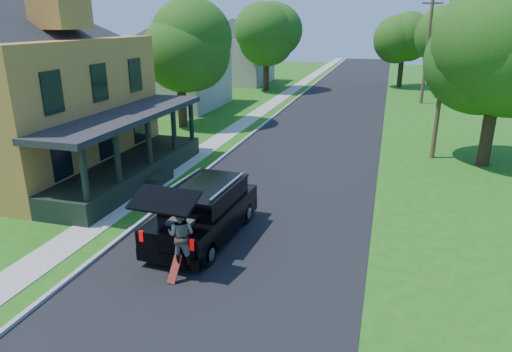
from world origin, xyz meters
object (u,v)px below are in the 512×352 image
(black_suv, at_px, (203,212))
(utility_pole_near, at_px, (443,72))
(tree_right_near, at_px, (501,44))
(skateboarder, at_px, (181,235))

(black_suv, xyz_separation_m, utility_pole_near, (8.09, 12.22, 3.53))
(black_suv, height_order, tree_right_near, tree_right_near)
(skateboarder, xyz_separation_m, utility_pole_near, (7.69, 14.77, 3.11))
(skateboarder, distance_m, tree_right_near, 17.90)
(skateboarder, height_order, tree_right_near, tree_right_near)
(skateboarder, height_order, utility_pole_near, utility_pole_near)
(black_suv, bearing_deg, utility_pole_near, 59.90)
(tree_right_near, bearing_deg, skateboarder, -125.32)
(skateboarder, xyz_separation_m, tree_right_near, (10.01, 14.13, 4.56))
(skateboarder, relative_size, tree_right_near, 0.18)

